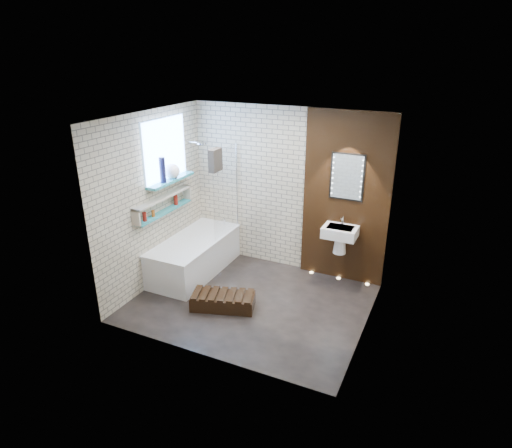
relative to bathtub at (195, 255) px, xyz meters
The scene contains 15 objects.
ground 1.34m from the bathtub, 20.18° to the right, with size 3.20×3.20×0.00m, color black.
room_shell 1.65m from the bathtub, 20.18° to the right, with size 3.24×3.20×2.60m.
walnut_panel 2.53m from the bathtub, 20.65° to the left, with size 1.30×0.06×2.60m, color black.
clerestory_window 1.65m from the bathtub, 163.78° to the right, with size 0.18×1.00×0.94m.
display_niche 1.00m from the bathtub, 135.46° to the right, with size 0.14×1.30×0.26m.
bathtub is the anchor object (origin of this frame).
bath_screen 1.14m from the bathtub, 51.10° to the left, with size 0.01×0.78×1.40m, color white.
towel 1.61m from the bathtub, 22.89° to the left, with size 0.10×0.26×0.34m, color black.
shower_head 1.78m from the bathtub, 98.54° to the left, with size 0.18×0.18×0.02m, color silver.
washbasin 2.32m from the bathtub, 16.01° to the left, with size 0.50×0.36×0.58m.
led_mirror 2.68m from the bathtub, 19.78° to the left, with size 0.50×0.02×0.70m.
walnut_step 1.21m from the bathtub, 39.02° to the right, with size 0.87×0.39×0.19m, color black.
niche_bottles 0.99m from the bathtub, 130.94° to the right, with size 0.06×0.83×0.16m.
sill_vases 1.41m from the bathtub, 159.33° to the right, with size 0.23×0.39×0.38m.
floor_uplights 2.32m from the bathtub, 19.02° to the left, with size 0.96×0.06×0.01m.
Camera 1 is at (2.36, -4.92, 3.41)m, focal length 30.98 mm.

